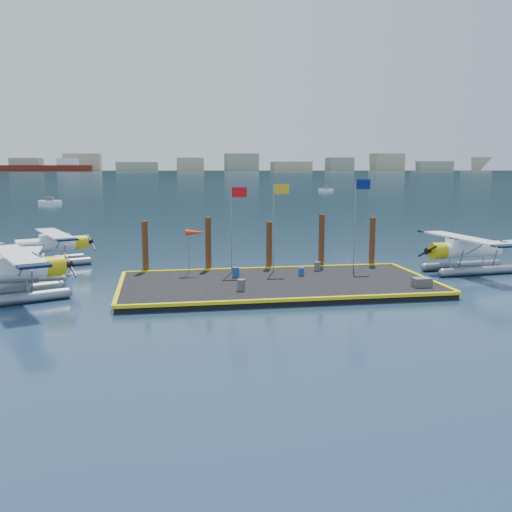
{
  "coord_description": "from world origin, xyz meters",
  "views": [
    {
      "loc": [
        -7.47,
        -35.51,
        7.85
      ],
      "look_at": [
        -1.07,
        2.0,
        1.83
      ],
      "focal_mm": 40.0,
      "sensor_mm": 36.0,
      "label": 1
    }
  ],
  "objects_px": {
    "flagpole_blue": "(358,210)",
    "piling_0": "(145,249)",
    "piling_3": "(321,243)",
    "seaplane_c": "(50,247)",
    "crate": "(422,282)",
    "seaplane_b": "(23,268)",
    "drum_4": "(317,266)",
    "drum_3": "(241,285)",
    "flagpole_yellow": "(276,214)",
    "flagpole_red": "(234,216)",
    "seaplane_a": "(9,274)",
    "piling_4": "(372,244)",
    "piling_1": "(208,246)",
    "drum_2": "(301,272)",
    "drum_5": "(236,272)",
    "windsock": "(195,233)",
    "seaplane_d": "(467,252)",
    "piling_2": "(269,247)"
  },
  "relations": [
    {
      "from": "piling_3",
      "to": "seaplane_b",
      "type": "bearing_deg",
      "value": -173.15
    },
    {
      "from": "seaplane_b",
      "to": "flagpole_blue",
      "type": "height_order",
      "value": "flagpole_blue"
    },
    {
      "from": "seaplane_b",
      "to": "flagpole_red",
      "type": "relative_size",
      "value": 1.41
    },
    {
      "from": "seaplane_c",
      "to": "seaplane_d",
      "type": "distance_m",
      "value": 32.24
    },
    {
      "from": "windsock",
      "to": "piling_4",
      "type": "xyz_separation_m",
      "value": [
        13.53,
        1.6,
        -1.23
      ]
    },
    {
      "from": "flagpole_blue",
      "to": "piling_3",
      "type": "relative_size",
      "value": 1.51
    },
    {
      "from": "drum_4",
      "to": "piling_2",
      "type": "relative_size",
      "value": 0.17
    },
    {
      "from": "seaplane_c",
      "to": "piling_1",
      "type": "relative_size",
      "value": 2.26
    },
    {
      "from": "drum_3",
      "to": "flagpole_yellow",
      "type": "bearing_deg",
      "value": 60.41
    },
    {
      "from": "flagpole_blue",
      "to": "piling_0",
      "type": "xyz_separation_m",
      "value": [
        -15.2,
        1.6,
        -2.69
      ]
    },
    {
      "from": "seaplane_c",
      "to": "drum_2",
      "type": "xyz_separation_m",
      "value": [
        18.17,
        -9.56,
        -0.82
      ]
    },
    {
      "from": "flagpole_yellow",
      "to": "piling_4",
      "type": "distance_m",
      "value": 8.35
    },
    {
      "from": "drum_5",
      "to": "windsock",
      "type": "distance_m",
      "value": 3.97
    },
    {
      "from": "flagpole_yellow",
      "to": "piling_1",
      "type": "height_order",
      "value": "flagpole_yellow"
    },
    {
      "from": "seaplane_c",
      "to": "piling_4",
      "type": "height_order",
      "value": "piling_4"
    },
    {
      "from": "piling_0",
      "to": "seaplane_d",
      "type": "bearing_deg",
      "value": -5.72
    },
    {
      "from": "drum_3",
      "to": "drum_5",
      "type": "bearing_deg",
      "value": 86.79
    },
    {
      "from": "flagpole_yellow",
      "to": "piling_1",
      "type": "relative_size",
      "value": 1.48
    },
    {
      "from": "seaplane_a",
      "to": "drum_3",
      "type": "xyz_separation_m",
      "value": [
        13.53,
        -1.37,
        -0.87
      ]
    },
    {
      "from": "flagpole_blue",
      "to": "piling_0",
      "type": "relative_size",
      "value": 1.62
    },
    {
      "from": "drum_2",
      "to": "flagpole_blue",
      "type": "xyz_separation_m",
      "value": [
        4.62,
        1.93,
        4.01
      ]
    },
    {
      "from": "piling_3",
      "to": "flagpole_blue",
      "type": "bearing_deg",
      "value": -36.07
    },
    {
      "from": "flagpole_yellow",
      "to": "flagpole_blue",
      "type": "distance_m",
      "value": 6.0
    },
    {
      "from": "seaplane_d",
      "to": "windsock",
      "type": "xyz_separation_m",
      "value": [
        -20.06,
        0.76,
        1.68
      ]
    },
    {
      "from": "piling_2",
      "to": "drum_3",
      "type": "bearing_deg",
      "value": -112.82
    },
    {
      "from": "drum_5",
      "to": "flagpole_blue",
      "type": "height_order",
      "value": "flagpole_blue"
    },
    {
      "from": "seaplane_b",
      "to": "drum_4",
      "type": "height_order",
      "value": "seaplane_b"
    },
    {
      "from": "drum_3",
      "to": "piling_1",
      "type": "bearing_deg",
      "value": 99.93
    },
    {
      "from": "flagpole_red",
      "to": "piling_2",
      "type": "distance_m",
      "value": 4.07
    },
    {
      "from": "piling_0",
      "to": "piling_1",
      "type": "xyz_separation_m",
      "value": [
        4.5,
        0.0,
        0.1
      ]
    },
    {
      "from": "piling_4",
      "to": "drum_2",
      "type": "bearing_deg",
      "value": -151.24
    },
    {
      "from": "seaplane_a",
      "to": "seaplane_b",
      "type": "bearing_deg",
      "value": 157.56
    },
    {
      "from": "seaplane_b",
      "to": "piling_3",
      "type": "bearing_deg",
      "value": 90.95
    },
    {
      "from": "drum_4",
      "to": "windsock",
      "type": "height_order",
      "value": "windsock"
    },
    {
      "from": "piling_0",
      "to": "piling_1",
      "type": "relative_size",
      "value": 0.95
    },
    {
      "from": "flagpole_yellow",
      "to": "piling_1",
      "type": "xyz_separation_m",
      "value": [
        -4.7,
        1.6,
        -2.41
      ]
    },
    {
      "from": "flagpole_blue",
      "to": "piling_2",
      "type": "distance_m",
      "value": 6.98
    },
    {
      "from": "drum_2",
      "to": "windsock",
      "type": "height_order",
      "value": "windsock"
    },
    {
      "from": "seaplane_b",
      "to": "drum_3",
      "type": "bearing_deg",
      "value": 63.7
    },
    {
      "from": "piling_4",
      "to": "drum_3",
      "type": "bearing_deg",
      "value": -145.95
    },
    {
      "from": "seaplane_c",
      "to": "crate",
      "type": "xyz_separation_m",
      "value": [
        24.69,
        -14.35,
        -0.82
      ]
    },
    {
      "from": "seaplane_a",
      "to": "flagpole_yellow",
      "type": "distance_m",
      "value": 17.76
    },
    {
      "from": "drum_2",
      "to": "windsock",
      "type": "bearing_deg",
      "value": 164.82
    },
    {
      "from": "drum_3",
      "to": "flagpole_yellow",
      "type": "xyz_separation_m",
      "value": [
        3.38,
        5.95,
        3.77
      ]
    },
    {
      "from": "flagpole_yellow",
      "to": "flagpole_blue",
      "type": "bearing_deg",
      "value": -0.0
    },
    {
      "from": "crate",
      "to": "seaplane_c",
      "type": "bearing_deg",
      "value": 149.83
    },
    {
      "from": "crate",
      "to": "piling_1",
      "type": "relative_size",
      "value": 0.26
    },
    {
      "from": "seaplane_c",
      "to": "crate",
      "type": "bearing_deg",
      "value": 38.55
    },
    {
      "from": "flagpole_blue",
      "to": "piling_3",
      "type": "xyz_separation_m",
      "value": [
        -2.2,
        1.6,
        -2.54
      ]
    },
    {
      "from": "seaplane_a",
      "to": "flagpole_blue",
      "type": "xyz_separation_m",
      "value": [
        22.91,
        4.58,
        3.07
      ]
    }
  ]
}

